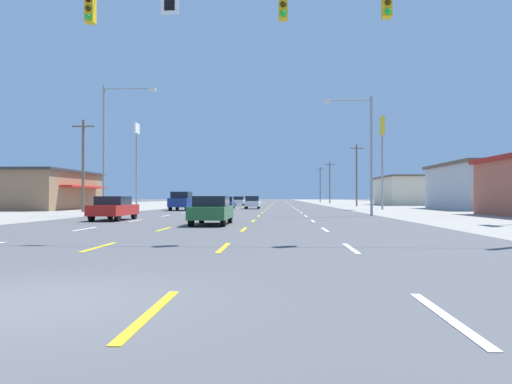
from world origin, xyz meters
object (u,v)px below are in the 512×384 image
at_px(hatchback_inner_left_farthest, 239,201).
at_px(streetlight_right_row_0, 366,147).
at_px(sedan_center_turn_nearest, 212,210).
at_px(sedan_far_left_near, 114,208).
at_px(hatchback_center_turn_midfar, 252,202).
at_px(hatchback_far_left_distant_a, 234,200).
at_px(pole_sign_right_row_1, 382,141).
at_px(hatchback_far_left_farther, 215,201).
at_px(sedan_inner_left_far, 226,202).
at_px(streetlight_left_row_0, 109,140).
at_px(pole_sign_left_row_1, 137,148).
at_px(suv_far_left_mid, 182,201).

height_order(hatchback_inner_left_farthest, streetlight_right_row_0, streetlight_right_row_0).
relative_size(sedan_center_turn_nearest, sedan_far_left_near, 1.00).
distance_m(hatchback_center_turn_midfar, hatchback_far_left_distant_a, 51.04).
distance_m(hatchback_inner_left_farthest, pole_sign_right_row_1, 34.21).
distance_m(sedan_center_turn_nearest, hatchback_far_left_farther, 51.76).
bearing_deg(hatchback_far_left_distant_a, sedan_inner_left_far, -85.71).
relative_size(sedan_far_left_near, sedan_inner_left_far, 1.00).
bearing_deg(hatchback_far_left_farther, hatchback_far_left_distant_a, 90.06).
xyz_separation_m(pole_sign_right_row_1, streetlight_left_row_0, (-24.73, -19.15, -2.06)).
relative_size(hatchback_far_left_distant_a, streetlight_left_row_0, 0.39).
xyz_separation_m(streetlight_left_row_0, streetlight_right_row_0, (19.53, 0.00, -0.60)).
relative_size(hatchback_far_left_farther, streetlight_left_row_0, 0.39).
bearing_deg(sedan_inner_left_far, streetlight_right_row_0, -60.30).
relative_size(sedan_center_turn_nearest, streetlight_left_row_0, 0.45).
relative_size(sedan_far_left_near, pole_sign_left_row_1, 0.43).
height_order(sedan_center_turn_nearest, suv_far_left_mid, suv_far_left_mid).
bearing_deg(streetlight_left_row_0, pole_sign_left_row_1, 101.46).
bearing_deg(hatchback_far_left_distant_a, pole_sign_left_row_1, -98.08).
bearing_deg(pole_sign_right_row_1, hatchback_center_turn_midfar, 170.50).
bearing_deg(sedan_inner_left_far, sedan_far_left_near, -96.60).
height_order(hatchback_far_left_distant_a, pole_sign_right_row_1, pole_sign_right_row_1).
xyz_separation_m(suv_far_left_mid, hatchback_center_turn_midfar, (7.12, 7.21, -0.24)).
relative_size(suv_far_left_mid, streetlight_left_row_0, 0.49).
height_order(sedan_center_turn_nearest, streetlight_left_row_0, streetlight_left_row_0).
distance_m(sedan_far_left_near, streetlight_left_row_0, 9.43).
height_order(suv_far_left_mid, sedan_inner_left_far, suv_far_left_mid).
bearing_deg(pole_sign_left_row_1, sedan_inner_left_far, 6.32).
relative_size(pole_sign_right_row_1, streetlight_left_row_0, 1.06).
relative_size(hatchback_center_turn_midfar, hatchback_far_left_distant_a, 1.00).
height_order(suv_far_left_mid, hatchback_far_left_farther, suv_far_left_mid).
relative_size(sedan_center_turn_nearest, sedan_inner_left_far, 1.00).
distance_m(sedan_center_turn_nearest, streetlight_left_row_0, 16.05).
relative_size(pole_sign_right_row_1, streetlight_right_row_0, 1.19).
distance_m(suv_far_left_mid, hatchback_far_left_farther, 25.03).
distance_m(sedan_inner_left_far, hatchback_far_left_distant_a, 49.48).
height_order(hatchback_far_left_distant_a, streetlight_right_row_0, streetlight_right_row_0).
bearing_deg(sedan_inner_left_far, hatchback_far_left_farther, 102.45).
xyz_separation_m(suv_far_left_mid, streetlight_right_row_0, (16.87, -14.44, 4.14)).
distance_m(sedan_far_left_near, streetlight_right_row_0, 18.65).
bearing_deg(suv_far_left_mid, pole_sign_left_row_1, 134.35).
xyz_separation_m(suv_far_left_mid, hatchback_far_left_distant_a, (0.13, 57.76, -0.24)).
bearing_deg(streetlight_right_row_0, pole_sign_right_row_1, 74.79).
xyz_separation_m(hatchback_far_left_farther, streetlight_left_row_0, (-2.82, -39.46, 4.98)).
height_order(suv_far_left_mid, hatchback_inner_left_farthest, suv_far_left_mid).
distance_m(hatchback_inner_left_farthest, hatchback_far_left_distant_a, 25.48).
bearing_deg(sedan_far_left_near, streetlight_right_row_0, 24.13).
bearing_deg(suv_far_left_mid, sedan_center_turn_nearest, -75.21).
distance_m(sedan_far_left_near, hatchback_center_turn_midfar, 29.84).
xyz_separation_m(sedan_far_left_near, streetlight_left_row_0, (-2.99, 7.41, 5.01)).
bearing_deg(hatchback_center_turn_midfar, sedan_center_turn_nearest, -90.31).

